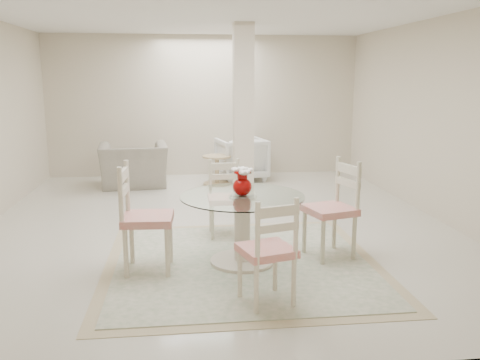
{
  "coord_description": "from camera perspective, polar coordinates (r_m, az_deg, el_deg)",
  "views": [
    {
      "loc": [
        -0.46,
        -6.48,
        1.91
      ],
      "look_at": [
        0.15,
        -1.31,
        0.85
      ],
      "focal_mm": 38.0,
      "sensor_mm": 36.0,
      "label": 1
    }
  ],
  "objects": [
    {
      "name": "ground",
      "position": [
        6.77,
        -2.52,
        -4.89
      ],
      "size": [
        7.0,
        7.0,
        0.0
      ],
      "primitive_type": "plane",
      "color": "beige",
      "rests_on": "ground"
    },
    {
      "name": "red_vase",
      "position": [
        5.11,
        0.27,
        -0.17
      ],
      "size": [
        0.22,
        0.21,
        0.29
      ],
      "color": "#AA0505",
      "rests_on": "dining_table"
    },
    {
      "name": "armchair_white",
      "position": [
        9.56,
        0.16,
        2.4
      ],
      "size": [
        0.99,
        1.01,
        0.79
      ],
      "primitive_type": "imported",
      "rotation": [
        0.0,
        0.0,
        3.33
      ],
      "color": "silver",
      "rests_on": "ground"
    },
    {
      "name": "dining_chair_east",
      "position": [
        5.49,
        10.74,
        -2.36
      ],
      "size": [
        0.57,
        0.57,
        1.16
      ],
      "rotation": [
        0.0,
        0.0,
        -1.3
      ],
      "color": "beige",
      "rests_on": "ground"
    },
    {
      "name": "area_rug",
      "position": [
        5.36,
        0.25,
        -9.3
      ],
      "size": [
        2.83,
        2.83,
        0.02
      ],
      "color": "tan",
      "rests_on": "ground"
    },
    {
      "name": "room_shell",
      "position": [
        6.49,
        -2.66,
        11.02
      ],
      "size": [
        6.02,
        7.02,
        2.71
      ],
      "color": "beige",
      "rests_on": "ground"
    },
    {
      "name": "dining_chair_north",
      "position": [
        6.16,
        -1.72,
        -1.38
      ],
      "size": [
        0.41,
        0.41,
        1.02
      ],
      "rotation": [
        0.0,
        0.0,
        -0.0
      ],
      "color": "beige",
      "rests_on": "ground"
    },
    {
      "name": "recliner_taupe",
      "position": [
        9.16,
        -11.85,
        1.64
      ],
      "size": [
        1.25,
        1.12,
        0.75
      ],
      "primitive_type": "imported",
      "rotation": [
        0.0,
        0.0,
        3.24
      ],
      "color": "gray",
      "rests_on": "ground"
    },
    {
      "name": "dining_table",
      "position": [
        5.24,
        0.25,
        -5.57
      ],
      "size": [
        1.26,
        1.26,
        0.73
      ],
      "rotation": [
        0.0,
        0.0,
        0.1
      ],
      "color": "beige",
      "rests_on": "ground"
    },
    {
      "name": "dining_chair_south",
      "position": [
        4.24,
        3.41,
        -7.15
      ],
      "size": [
        0.52,
        0.52,
        1.05
      ],
      "rotation": [
        0.0,
        0.0,
        3.43
      ],
      "color": "beige",
      "rests_on": "ground"
    },
    {
      "name": "side_table",
      "position": [
        9.09,
        -2.61,
        0.96
      ],
      "size": [
        0.51,
        0.51,
        0.53
      ],
      "color": "tan",
      "rests_on": "ground"
    },
    {
      "name": "column",
      "position": [
        7.86,
        0.37,
        7.43
      ],
      "size": [
        0.3,
        0.3,
        2.7
      ],
      "primitive_type": "cube",
      "color": "beige",
      "rests_on": "ground"
    },
    {
      "name": "dining_chair_west",
      "position": [
        5.06,
        -11.22,
        -3.31
      ],
      "size": [
        0.51,
        0.51,
        1.21
      ],
      "rotation": [
        0.0,
        0.0,
        1.52
      ],
      "color": "beige",
      "rests_on": "ground"
    }
  ]
}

